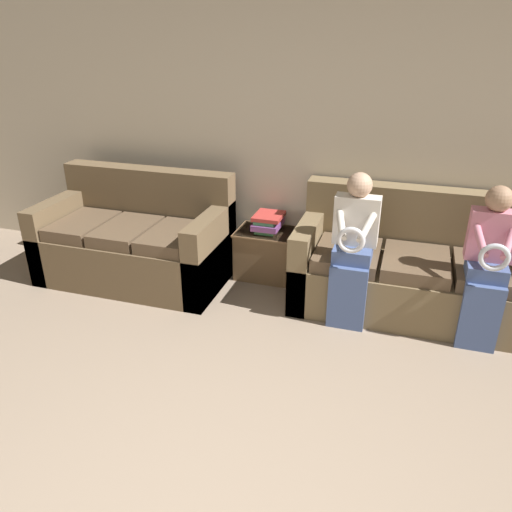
{
  "coord_description": "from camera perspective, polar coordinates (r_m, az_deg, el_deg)",
  "views": [
    {
      "loc": [
        0.66,
        -1.05,
        2.17
      ],
      "look_at": [
        -0.29,
        1.96,
        0.71
      ],
      "focal_mm": 35.0,
      "sensor_mm": 36.0,
      "label": 1
    }
  ],
  "objects": [
    {
      "name": "child_left_seated",
      "position": [
        3.87,
        11.06,
        1.28
      ],
      "size": [
        0.35,
        0.38,
        1.19
      ],
      "color": "#475B8E",
      "rests_on": "ground_plane"
    },
    {
      "name": "couch_main",
      "position": [
        4.32,
        17.6,
        -1.58
      ],
      "size": [
        1.93,
        0.87,
        0.96
      ],
      "color": "brown",
      "rests_on": "ground_plane"
    },
    {
      "name": "wall_back",
      "position": [
        4.49,
        8.91,
        13.02
      ],
      "size": [
        7.9,
        0.06,
        2.55
      ],
      "color": "beige",
      "rests_on": "ground_plane"
    },
    {
      "name": "book_stack",
      "position": [
        4.57,
        1.36,
        3.89
      ],
      "size": [
        0.25,
        0.32,
        0.16
      ],
      "color": "#3D8451",
      "rests_on": "side_shelf"
    },
    {
      "name": "child_right_seated",
      "position": [
        3.91,
        25.01,
        -0.57
      ],
      "size": [
        0.33,
        0.38,
        1.18
      ],
      "color": "#475B8E",
      "rests_on": "ground_plane"
    },
    {
      "name": "side_shelf",
      "position": [
        4.67,
        1.4,
        0.34
      ],
      "size": [
        0.58,
        0.42,
        0.46
      ],
      "color": "brown",
      "rests_on": "ground_plane"
    },
    {
      "name": "couch_side",
      "position": [
        4.76,
        -13.47,
        1.54
      ],
      "size": [
        1.68,
        0.89,
        0.97
      ],
      "color": "brown",
      "rests_on": "ground_plane"
    }
  ]
}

